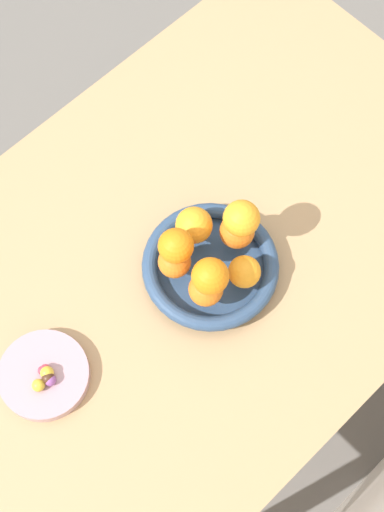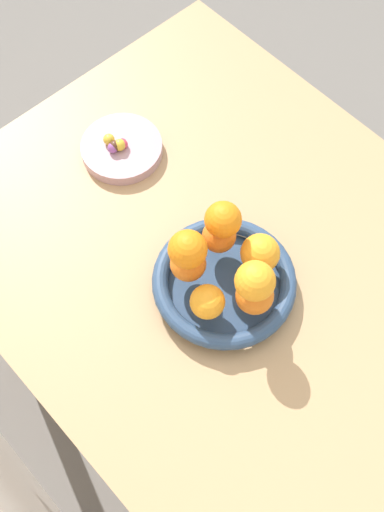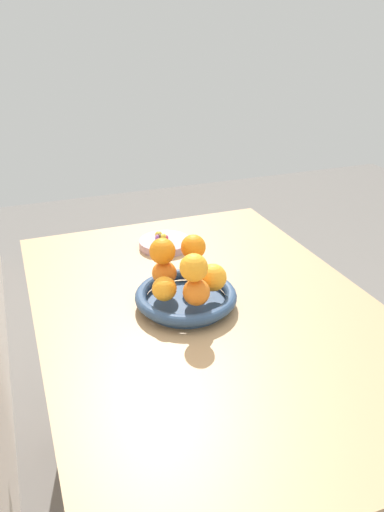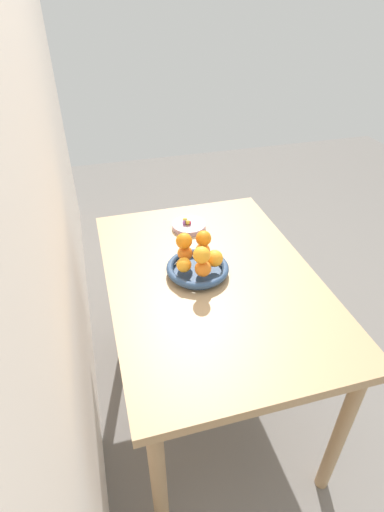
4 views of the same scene
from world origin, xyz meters
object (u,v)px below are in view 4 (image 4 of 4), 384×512
(candy_ball_1, at_px, (187,222))
(candy_ball_5, at_px, (189,223))
(orange_0, at_px, (203,250))
(candy_ball_2, at_px, (185,220))
(candy_ball_3, at_px, (186,222))
(candy_ball_4, at_px, (189,222))
(candy_ball_0, at_px, (185,222))
(candy_dish, at_px, (189,226))
(orange_3, at_px, (203,269))
(orange_2, at_px, (184,265))
(dining_table, at_px, (212,295))
(fruit_bowl, at_px, (198,269))
(orange_7, at_px, (204,238))
(orange_1, at_px, (185,253))
(orange_4, at_px, (214,258))
(orange_5, at_px, (202,255))
(orange_6, at_px, (184,241))

(candy_ball_1, relative_size, candy_ball_5, 1.27)
(orange_0, height_order, candy_ball_5, orange_0)
(candy_ball_2, bearing_deg, candy_ball_1, -175.48)
(candy_ball_2, height_order, candy_ball_3, same)
(candy_ball_1, height_order, candy_ball_4, candy_ball_1)
(candy_ball_0, bearing_deg, candy_dish, -86.51)
(orange_3, height_order, candy_ball_3, orange_3)
(orange_2, bearing_deg, candy_ball_3, -15.75)
(orange_3, bearing_deg, dining_table, -57.68)
(candy_dish, bearing_deg, candy_ball_1, 115.90)
(orange_3, distance_m, candy_ball_3, 0.39)
(fruit_bowl, height_order, orange_7, orange_7)
(orange_1, xyz_separation_m, candy_ball_4, (0.27, -0.09, -0.04))
(orange_4, xyz_separation_m, orange_5, (-0.04, 0.06, 0.06))
(candy_dish, relative_size, candy_ball_1, 6.77)
(orange_5, bearing_deg, candy_ball_1, -7.15)
(candy_ball_0, bearing_deg, orange_6, 164.99)
(orange_4, distance_m, candy_ball_3, 0.34)
(candy_ball_3, bearing_deg, candy_dish, -85.71)
(orange_4, relative_size, candy_ball_3, 2.99)
(orange_2, bearing_deg, candy_ball_5, -18.25)
(orange_4, bearing_deg, orange_5, 125.00)
(orange_7, bearing_deg, candy_ball_1, -1.70)
(orange_7, distance_m, candy_ball_5, 0.29)
(orange_1, bearing_deg, orange_2, 161.98)
(dining_table, xyz_separation_m, candy_ball_3, (0.35, 0.01, 0.12))
(orange_4, bearing_deg, dining_table, 144.17)
(candy_dish, relative_size, orange_5, 2.46)
(dining_table, bearing_deg, candy_dish, -1.13)
(orange_6, xyz_separation_m, candy_ball_2, (0.30, -0.08, -0.09))
(dining_table, bearing_deg, candy_ball_3, 1.26)
(candy_ball_2, bearing_deg, orange_0, 178.66)
(fruit_bowl, height_order, candy_dish, fruit_bowl)
(fruit_bowl, bearing_deg, orange_6, 43.16)
(candy_ball_4, bearing_deg, dining_table, 178.59)
(candy_dish, relative_size, orange_0, 2.69)
(orange_1, height_order, orange_7, orange_7)
(orange_6, xyz_separation_m, candy_ball_5, (0.27, -0.09, -0.10))
(candy_ball_1, distance_m, candy_ball_2, 0.02)
(orange_5, distance_m, candy_ball_4, 0.40)
(orange_0, relative_size, candy_ball_1, 2.51)
(orange_0, xyz_separation_m, candy_ball_3, (0.27, -0.00, -0.03))
(dining_table, relative_size, candy_ball_5, 64.01)
(fruit_bowl, relative_size, candy_ball_0, 11.96)
(orange_5, bearing_deg, candy_dish, -8.67)
(fruit_bowl, xyz_separation_m, orange_2, (-0.02, 0.06, 0.05))
(orange_1, height_order, orange_5, orange_5)
(orange_0, relative_size, orange_1, 0.96)
(orange_5, relative_size, orange_6, 1.01)
(fruit_bowl, relative_size, candy_ball_4, 15.18)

